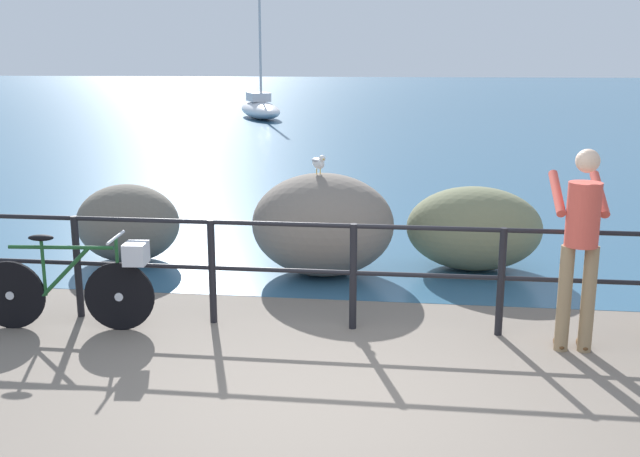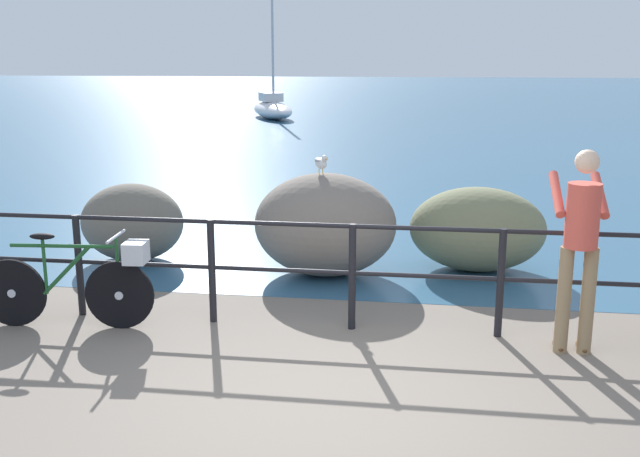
# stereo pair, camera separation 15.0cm
# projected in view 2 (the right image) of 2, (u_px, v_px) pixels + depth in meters

# --- Properties ---
(ground_plane) EXTENTS (120.00, 120.00, 0.10)m
(ground_plane) POSITION_uv_depth(u_px,v_px,m) (408.00, 135.00, 24.65)
(ground_plane) COLOR #6B6056
(sea_surface) EXTENTS (120.00, 90.00, 0.01)m
(sea_surface) POSITION_uv_depth(u_px,v_px,m) (419.00, 94.00, 51.12)
(sea_surface) COLOR #2D5675
(sea_surface) RESTS_ON ground_plane
(promenade_railing) EXTENTS (8.22, 0.07, 1.02)m
(promenade_railing) POSITION_uv_depth(u_px,v_px,m) (352.00, 264.00, 6.84)
(promenade_railing) COLOR black
(promenade_railing) RESTS_ON ground_plane
(bicycle) EXTENTS (1.70, 0.48, 0.92)m
(bicycle) POSITION_uv_depth(u_px,v_px,m) (80.00, 281.00, 6.91)
(bicycle) COLOR black
(bicycle) RESTS_ON ground_plane
(person_at_railing) EXTENTS (0.44, 0.64, 1.78)m
(person_at_railing) POSITION_uv_depth(u_px,v_px,m) (580.00, 242.00, 6.21)
(person_at_railing) COLOR #8C7251
(person_at_railing) RESTS_ON ground_plane
(breakwater_boulder_main) EXTENTS (1.67, 1.36, 1.21)m
(breakwater_boulder_main) POSITION_uv_depth(u_px,v_px,m) (325.00, 225.00, 8.60)
(breakwater_boulder_main) COLOR slate
(breakwater_boulder_main) RESTS_ON ground
(breakwater_boulder_left) EXTENTS (1.30, 1.01, 0.98)m
(breakwater_boulder_left) POSITION_uv_depth(u_px,v_px,m) (132.00, 222.00, 9.24)
(breakwater_boulder_left) COLOR #696257
(breakwater_boulder_left) RESTS_ON ground
(breakwater_boulder_right) EXTENTS (1.62, 1.16, 1.01)m
(breakwater_boulder_right) POSITION_uv_depth(u_px,v_px,m) (477.00, 229.00, 8.80)
(breakwater_boulder_right) COLOR #707353
(breakwater_boulder_right) RESTS_ON ground
(seagull) EXTENTS (0.23, 0.33, 0.23)m
(seagull) POSITION_uv_depth(u_px,v_px,m) (321.00, 162.00, 8.39)
(seagull) COLOR gold
(seagull) RESTS_ON breakwater_boulder_main
(sailboat) EXTENTS (3.01, 4.54, 4.90)m
(sailboat) POSITION_uv_depth(u_px,v_px,m) (272.00, 108.00, 30.73)
(sailboat) COLOR white
(sailboat) RESTS_ON sea_surface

